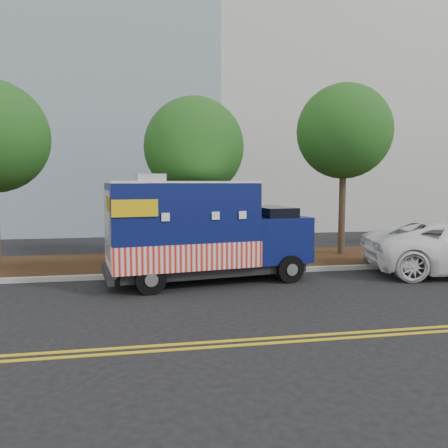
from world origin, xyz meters
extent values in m
plane|color=black|center=(0.00, 0.00, 0.00)|extent=(120.00, 120.00, 0.00)
cube|color=#9E9E99|center=(0.00, 1.40, 0.07)|extent=(120.00, 0.18, 0.15)
cube|color=black|center=(0.00, 3.50, 0.07)|extent=(120.00, 4.00, 0.15)
cube|color=gold|center=(0.00, -4.45, 0.01)|extent=(120.00, 0.10, 0.01)
cube|color=gold|center=(0.00, -4.70, 0.01)|extent=(120.00, 0.10, 0.01)
cube|color=silver|center=(2.00, 22.00, 15.00)|extent=(46.00, 20.00, 30.00)
cylinder|color=#38281C|center=(-0.47, 3.54, 1.67)|extent=(0.26, 0.26, 3.34)
sphere|color=#1C4C15|center=(-0.47, 3.54, 4.23)|extent=(3.59, 3.59, 3.59)
cylinder|color=#38281C|center=(5.41, 3.81, 2.01)|extent=(0.26, 0.26, 4.03)
sphere|color=#1C4C15|center=(5.41, 3.81, 4.94)|extent=(3.67, 3.67, 3.67)
cube|color=#473828|center=(-1.96, 1.72, 1.20)|extent=(0.06, 0.06, 2.40)
cube|color=black|center=(-0.34, 0.61, 0.41)|extent=(5.75, 2.70, 0.28)
cube|color=#0B134E|center=(-1.22, 0.48, 1.78)|extent=(4.44, 2.88, 2.37)
cube|color=red|center=(-1.22, 0.48, 0.94)|extent=(4.49, 2.95, 0.74)
cube|color=white|center=(-1.22, 0.48, 2.98)|extent=(4.44, 2.88, 0.06)
cube|color=#B7B7BA|center=(-2.10, 0.34, 3.11)|extent=(0.90, 0.90, 0.22)
cube|color=#0B134E|center=(1.70, 0.93, 1.23)|extent=(2.08, 2.37, 1.38)
cube|color=black|center=(1.65, 0.93, 1.89)|extent=(1.27, 2.05, 0.64)
cube|color=black|center=(2.60, 1.07, 0.77)|extent=(0.38, 1.96, 0.30)
cube|color=black|center=(-3.32, 0.15, 0.44)|extent=(0.52, 2.22, 0.28)
cube|color=#B7B7BA|center=(-3.29, 0.16, 1.83)|extent=(0.31, 1.76, 1.87)
cube|color=#B7B7BA|center=(-1.11, 1.68, 1.83)|extent=(1.76, 0.31, 1.09)
cube|color=#E5B70C|center=(-2.50, -0.91, 2.32)|extent=(1.17, 0.20, 0.44)
cube|color=#E5B70C|center=(-2.87, 1.41, 2.32)|extent=(1.17, 0.20, 0.44)
cylinder|color=black|center=(1.95, -0.04, 0.41)|extent=(0.86, 0.40, 0.83)
cylinder|color=black|center=(1.64, 1.94, 0.41)|extent=(0.86, 0.40, 0.83)
cylinder|color=black|center=(-2.14, -0.68, 0.41)|extent=(0.86, 0.40, 0.83)
cylinder|color=black|center=(-2.45, 1.30, 0.41)|extent=(0.86, 0.40, 0.83)
camera|label=1|loc=(-2.26, -12.26, 2.99)|focal=35.00mm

